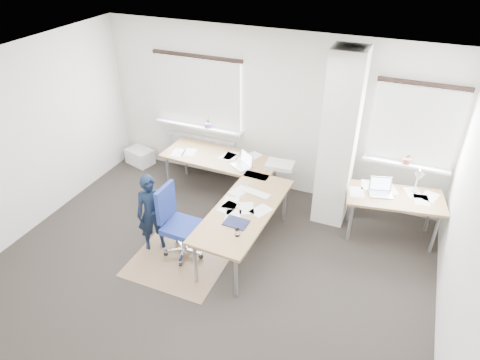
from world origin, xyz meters
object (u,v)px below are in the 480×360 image
at_px(desk_side, 395,199).
at_px(task_chair, 181,236).
at_px(person, 152,213).
at_px(desk_main, 235,183).

xyz_separation_m(desk_side, task_chair, (-2.76, -1.59, -0.38)).
bearing_deg(person, task_chair, -35.97).
distance_m(desk_side, person, 3.58).
xyz_separation_m(desk_main, desk_side, (2.37, 0.51, -0.01)).
xyz_separation_m(desk_side, person, (-3.19, -1.60, -0.07)).
relative_size(desk_main, desk_side, 1.80).
bearing_deg(task_chair, person, -175.99).
distance_m(desk_main, task_chair, 1.21).
relative_size(task_chair, person, 0.91).
relative_size(desk_main, person, 2.21).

